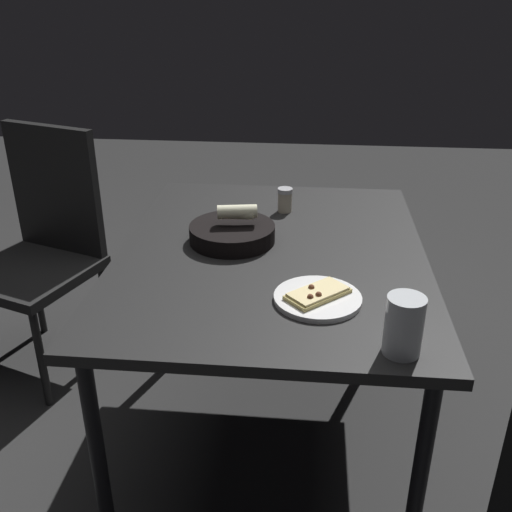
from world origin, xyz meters
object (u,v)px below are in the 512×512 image
object	(u,v)px
beer_glass	(403,329)
chair_near	(42,239)
bread_basket	(233,232)
pepper_shaker	(285,201)
pizza_plate	(318,297)
dining_table	(271,267)

from	to	relation	value
beer_glass	chair_near	size ratio (longest dim) A/B	0.14
bread_basket	beer_glass	distance (m)	0.70
pepper_shaker	pizza_plate	bearing A→B (deg)	-79.40
beer_glass	pizza_plate	bearing A→B (deg)	131.29
pepper_shaker	chair_near	xyz separation A→B (m)	(-0.96, 0.11, -0.23)
chair_near	dining_table	bearing A→B (deg)	-24.37
bread_basket	beer_glass	bearing A→B (deg)	-51.20
pizza_plate	pepper_shaker	xyz separation A→B (m)	(-0.11, 0.61, 0.03)
pepper_shaker	chair_near	bearing A→B (deg)	173.71
pizza_plate	chair_near	xyz separation A→B (m)	(-1.07, 0.72, -0.20)
chair_near	pepper_shaker	bearing A→B (deg)	-6.29
beer_glass	chair_near	world-z (taller)	chair_near
bread_basket	pepper_shaker	bearing A→B (deg)	61.72
dining_table	chair_near	world-z (taller)	chair_near
pizza_plate	pepper_shaker	distance (m)	0.62
pepper_shaker	bread_basket	bearing A→B (deg)	-118.28
bread_basket	pepper_shaker	distance (m)	0.31
pepper_shaker	chair_near	world-z (taller)	chair_near
bread_basket	pizza_plate	bearing A→B (deg)	-52.79
pizza_plate	chair_near	world-z (taller)	chair_near
pepper_shaker	chair_near	distance (m)	0.99
bread_basket	beer_glass	xyz separation A→B (m)	(0.44, -0.55, 0.03)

